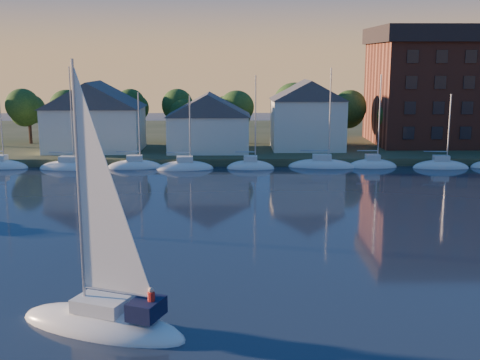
{
  "coord_description": "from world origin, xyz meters",
  "views": [
    {
      "loc": [
        -2.75,
        -26.43,
        13.59
      ],
      "look_at": [
        -2.1,
        22.0,
        3.87
      ],
      "focal_mm": 45.0,
      "sensor_mm": 36.0,
      "label": 1
    }
  ],
  "objects_px": {
    "clubhouse_centre": "(209,122)",
    "clubhouse_east": "(307,114)",
    "clubhouse_west": "(94,115)",
    "hero_sailboat": "(104,318)",
    "condo_block": "(475,85)"
  },
  "relations": [
    {
      "from": "condo_block",
      "to": "hero_sailboat",
      "type": "distance_m",
      "value": 76.62
    },
    {
      "from": "clubhouse_west",
      "to": "clubhouse_east",
      "type": "height_order",
      "value": "clubhouse_east"
    },
    {
      "from": "clubhouse_west",
      "to": "condo_block",
      "type": "distance_m",
      "value": 56.56
    },
    {
      "from": "clubhouse_west",
      "to": "clubhouse_east",
      "type": "xyz_separation_m",
      "value": [
        30.0,
        1.0,
        0.07
      ]
    },
    {
      "from": "clubhouse_east",
      "to": "clubhouse_west",
      "type": "bearing_deg",
      "value": -178.09
    },
    {
      "from": "condo_block",
      "to": "hero_sailboat",
      "type": "relative_size",
      "value": 2.1
    },
    {
      "from": "clubhouse_centre",
      "to": "clubhouse_east",
      "type": "distance_m",
      "value": 14.17
    },
    {
      "from": "clubhouse_centre",
      "to": "clubhouse_west",
      "type": "bearing_deg",
      "value": 176.42
    },
    {
      "from": "clubhouse_west",
      "to": "clubhouse_centre",
      "type": "distance_m",
      "value": 16.05
    },
    {
      "from": "hero_sailboat",
      "to": "condo_block",
      "type": "bearing_deg",
      "value": -102.99
    },
    {
      "from": "clubhouse_west",
      "to": "clubhouse_centre",
      "type": "height_order",
      "value": "clubhouse_west"
    },
    {
      "from": "clubhouse_east",
      "to": "condo_block",
      "type": "bearing_deg",
      "value": 12.89
    },
    {
      "from": "clubhouse_centre",
      "to": "clubhouse_east",
      "type": "bearing_deg",
      "value": 8.13
    },
    {
      "from": "clubhouse_centre",
      "to": "hero_sailboat",
      "type": "height_order",
      "value": "hero_sailboat"
    },
    {
      "from": "clubhouse_west",
      "to": "hero_sailboat",
      "type": "height_order",
      "value": "hero_sailboat"
    }
  ]
}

